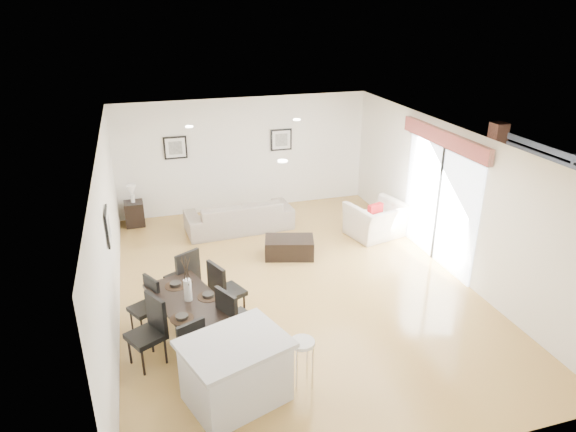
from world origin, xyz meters
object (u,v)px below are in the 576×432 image
object	(u,v)px
dining_table	(189,304)
dining_chair_enear	(233,316)
dining_chair_efar	(223,288)
kitchen_island	(236,371)
bar_stool	(302,348)
coffee_table	(289,247)
dining_chair_wnear	(151,327)
armchair	(377,220)
dining_chair_foot	(185,274)
sofa	(239,215)
side_table	(135,214)
dining_chair_head	(196,352)
dining_chair_wfar	(148,302)

from	to	relation	value
dining_table	dining_chair_enear	distance (m)	0.73
dining_chair_efar	kitchen_island	bearing A→B (deg)	151.27
dining_chair_enear	bar_stool	distance (m)	1.24
coffee_table	kitchen_island	bearing A→B (deg)	-100.47
dining_chair_wnear	kitchen_island	distance (m)	1.47
dining_table	coffee_table	xyz separation A→B (m)	(2.20, 2.18, -0.42)
armchair	dining_chair_foot	xyz separation A→B (m)	(-4.24, -1.54, 0.19)
dining_chair_wnear	dining_chair_foot	bearing A→B (deg)	127.28
armchair	dining_chair_foot	bearing A→B (deg)	6.18
dining_table	dining_chair_foot	xyz separation A→B (m)	(0.04, 1.01, -0.05)
sofa	kitchen_island	xyz separation A→B (m)	(-1.11, -5.20, 0.11)
sofa	dining_table	size ratio (longest dim) A/B	1.30
sofa	dining_chair_efar	distance (m)	3.50
sofa	dining_chair_foot	distance (m)	3.11
dining_chair_efar	armchair	bearing A→B (deg)	-83.05
dining_chair_wnear	kitchen_island	xyz separation A→B (m)	(0.98, -1.10, -0.12)
armchair	dining_table	bearing A→B (deg)	16.98
dining_chair_wnear	side_table	world-z (taller)	dining_chair_wnear
dining_chair_head	coffee_table	size ratio (longest dim) A/B	0.94
dining_chair_efar	dining_chair_foot	distance (m)	0.83
dining_chair_enear	dining_chair_efar	world-z (taller)	dining_chair_enear
dining_chair_head	bar_stool	bearing A→B (deg)	-42.74
dining_chair_head	side_table	world-z (taller)	dining_chair_head
dining_chair_enear	dining_chair_head	bearing A→B (deg)	106.48
dining_table	dining_chair_foot	bearing A→B (deg)	69.61
dining_chair_enear	coffee_table	bearing A→B (deg)	-58.58
dining_table	dining_chair_wnear	distance (m)	0.68
dining_chair_head	bar_stool	xyz separation A→B (m)	(1.31, -0.45, 0.11)
dining_table	kitchen_island	distance (m)	1.52
armchair	dining_chair_enear	distance (m)	4.78
dining_chair_head	dining_chair_foot	world-z (taller)	dining_chair_foot
dining_table	dining_chair_foot	distance (m)	1.01
bar_stool	dining_chair_wnear	bearing A→B (deg)	149.35
dining_chair_efar	dining_chair_enear	bearing A→B (deg)	156.67
dining_chair_head	kitchen_island	world-z (taller)	dining_chair_head
dining_chair_foot	side_table	world-z (taller)	dining_chair_foot
sofa	dining_table	distance (m)	4.04
dining_chair_enear	kitchen_island	world-z (taller)	dining_chair_enear
armchair	dining_chair_wfar	size ratio (longest dim) A/B	1.32
coffee_table	bar_stool	xyz separation A→B (m)	(-0.93, -3.64, 0.42)
dining_chair_foot	dining_table	bearing A→B (deg)	57.81
sofa	dining_chair_foot	size ratio (longest dim) A/B	2.33
armchair	coffee_table	distance (m)	2.12
dining_chair_enear	dining_chair_efar	size ratio (longest dim) A/B	1.00
dining_chair_foot	side_table	distance (m)	3.74
kitchen_island	bar_stool	bearing A→B (deg)	-19.06
coffee_table	kitchen_island	world-z (taller)	kitchen_island
armchair	kitchen_island	xyz separation A→B (m)	(-3.89, -4.01, 0.08)
armchair	dining_chair_head	distance (m)	5.60
dining_table	side_table	bearing A→B (deg)	80.71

